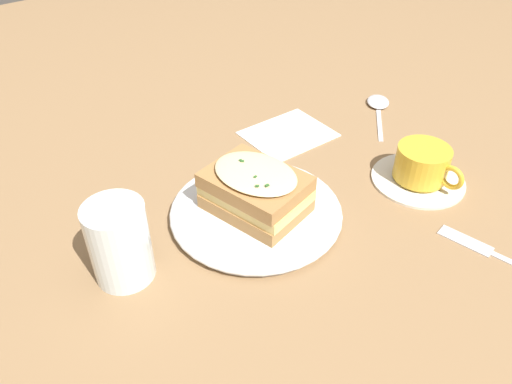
% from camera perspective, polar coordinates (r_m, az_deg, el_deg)
% --- Properties ---
extents(ground_plane, '(2.40, 2.40, 0.00)m').
position_cam_1_polar(ground_plane, '(0.71, 1.06, -3.17)').
color(ground_plane, olive).
extents(dinner_plate, '(0.24, 0.24, 0.02)m').
position_cam_1_polar(dinner_plate, '(0.70, 0.00, -2.30)').
color(dinner_plate, white).
rests_on(dinner_plate, ground_plane).
extents(sandwich, '(0.13, 0.15, 0.07)m').
position_cam_1_polar(sandwich, '(0.68, -0.02, 0.21)').
color(sandwich, '#A37542').
rests_on(sandwich, dinner_plate).
extents(teacup_with_saucer, '(0.14, 0.14, 0.06)m').
position_cam_1_polar(teacup_with_saucer, '(0.80, 18.38, 2.60)').
color(teacup_with_saucer, silver).
rests_on(teacup_with_saucer, ground_plane).
extents(water_glass, '(0.07, 0.07, 0.11)m').
position_cam_1_polar(water_glass, '(0.62, -15.33, -5.60)').
color(water_glass, silver).
rests_on(water_glass, ground_plane).
extents(fork, '(0.05, 0.19, 0.00)m').
position_cam_1_polar(fork, '(0.73, 25.31, -6.26)').
color(fork, silver).
rests_on(fork, ground_plane).
extents(spoon, '(0.14, 0.13, 0.01)m').
position_cam_1_polar(spoon, '(1.01, 13.80, 9.72)').
color(spoon, silver).
rests_on(spoon, ground_plane).
extents(napkin, '(0.15, 0.12, 0.00)m').
position_cam_1_polar(napkin, '(0.89, 3.69, 6.67)').
color(napkin, white).
rests_on(napkin, ground_plane).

